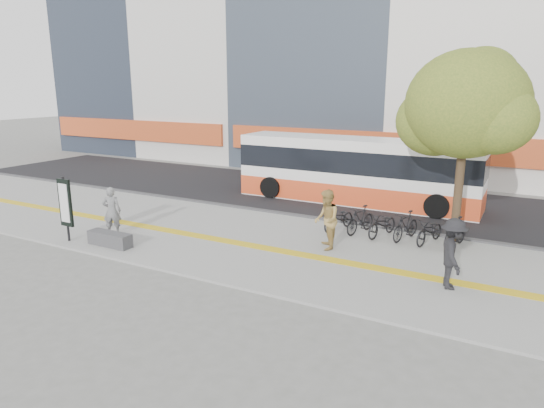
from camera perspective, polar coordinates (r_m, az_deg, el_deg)
The scene contains 13 objects.
ground at distance 15.89m, azimuth -8.85°, elevation -5.35°, with size 120.00×120.00×0.00m, color slate.
sidewalk at distance 17.03m, azimuth -5.81°, elevation -3.78°, with size 40.00×7.00×0.08m, color gray.
tactile_strip at distance 16.62m, azimuth -6.78°, elevation -4.09°, with size 40.00×0.45×0.01m, color gold.
street at distance 23.38m, azimuth 4.55°, elevation 1.15°, with size 40.00×8.00×0.06m, color black.
curb at distance 19.88m, azimuth -0.15°, elevation -1.00°, with size 40.00×0.25×0.14m, color #3B3A3D.
bench at distance 16.64m, azimuth -18.59°, elevation -3.93°, with size 1.60×0.45×0.45m, color #3B3A3D.
signboard at distance 17.36m, azimuth -23.21°, elevation 0.03°, with size 0.55×0.10×2.20m.
street_tree at distance 16.81m, azimuth 21.94°, elevation 10.61°, with size 4.40×3.80×6.31m.
bus at distance 21.80m, azimuth 9.89°, elevation 3.70°, with size 10.66×2.53×2.84m.
bicycle_row at distance 16.99m, azimuth 14.08°, elevation -2.41°, with size 4.90×1.77×0.98m.
seated_woman at distance 17.64m, azimuth -18.38°, elevation -0.79°, with size 0.62×0.41×1.71m, color black.
pedestrian_tan at distance 15.38m, azimuth 6.44°, elevation -1.86°, with size 0.93×0.73×1.92m, color tan.
pedestrian_dark at distance 13.21m, azimuth 20.55°, elevation -5.53°, with size 1.20×0.69×1.86m, color black.
Camera 1 is at (9.19, -11.86, 5.23)m, focal length 31.90 mm.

